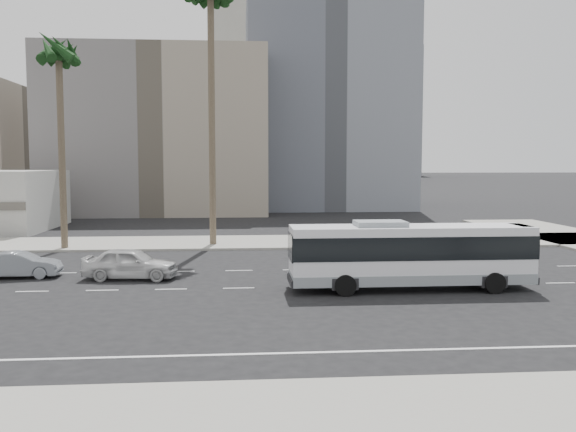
{
  "coord_description": "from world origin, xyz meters",
  "views": [
    {
      "loc": [
        -2.89,
        -26.85,
        5.57
      ],
      "look_at": [
        -0.47,
        4.0,
        2.9
      ],
      "focal_mm": 37.8,
      "sensor_mm": 36.0,
      "label": 1
    }
  ],
  "objects": [
    {
      "name": "highrise_far",
      "position": [
        70.0,
        260.0,
        30.0
      ],
      "size": [
        22.0,
        22.0,
        60.0
      ],
      "primitive_type": "cube",
      "color": "slate",
      "rests_on": "ground"
    },
    {
      "name": "midrise_gray_center",
      "position": [
        8.0,
        52.0,
        13.0
      ],
      "size": [
        20.0,
        20.0,
        26.0
      ],
      "primitive_type": "cube",
      "color": "slate",
      "rests_on": "ground"
    },
    {
      "name": "car_b",
      "position": [
        -13.72,
        3.42,
        0.64
      ],
      "size": [
        1.57,
        3.96,
        1.28
      ],
      "primitive_type": "imported",
      "rotation": [
        0.0,
        0.0,
        1.63
      ],
      "color": "gray",
      "rests_on": "ground"
    },
    {
      "name": "ground",
      "position": [
        0.0,
        0.0,
        0.0
      ],
      "size": [
        700.0,
        700.0,
        0.0
      ],
      "primitive_type": "plane",
      "color": "black",
      "rests_on": "ground"
    },
    {
      "name": "sidewalk_north",
      "position": [
        0.0,
        15.5,
        0.07
      ],
      "size": [
        120.0,
        7.0,
        0.15
      ],
      "primitive_type": "cube",
      "color": "gray",
      "rests_on": "ground"
    },
    {
      "name": "palm_mid",
      "position": [
        -14.28,
        13.11,
        12.28
      ],
      "size": [
        4.41,
        4.41,
        13.65
      ],
      "rotation": [
        0.0,
        0.0,
        -0.19
      ],
      "color": "brown",
      "rests_on": "ground"
    },
    {
      "name": "car_a",
      "position": [
        -8.22,
        2.64,
        0.77
      ],
      "size": [
        2.27,
        4.68,
        1.54
      ],
      "primitive_type": "imported",
      "rotation": [
        0.0,
        0.0,
        1.47
      ],
      "color": "silver",
      "rests_on": "ground"
    },
    {
      "name": "civic_tower",
      "position": [
        -2.0,
        250.0,
        38.83
      ],
      "size": [
        42.0,
        42.0,
        129.0
      ],
      "color": "beige",
      "rests_on": "ground"
    },
    {
      "name": "highrise_right",
      "position": [
        45.0,
        230.0,
        35.0
      ],
      "size": [
        26.0,
        26.0,
        70.0
      ],
      "primitive_type": "cube",
      "color": "slate",
      "rests_on": "ground"
    },
    {
      "name": "city_bus",
      "position": [
        4.6,
        -0.78,
        1.61
      ],
      "size": [
        10.69,
        2.62,
        3.07
      ],
      "rotation": [
        0.0,
        0.0,
        0.0
      ],
      "color": "white",
      "rests_on": "ground"
    },
    {
      "name": "midrise_beige_west",
      "position": [
        -12.0,
        45.0,
        9.0
      ],
      "size": [
        24.0,
        18.0,
        18.0
      ],
      "primitive_type": "cube",
      "color": "slate",
      "rests_on": "ground"
    }
  ]
}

